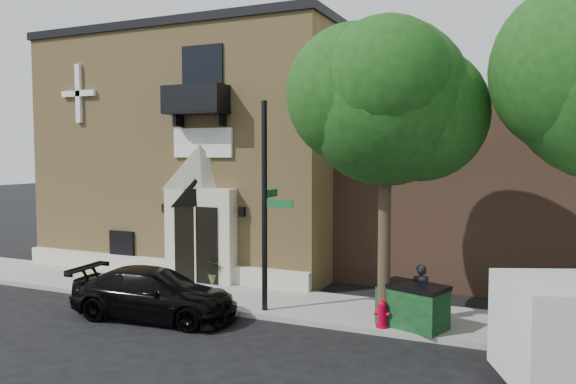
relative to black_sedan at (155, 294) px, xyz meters
name	(u,v)px	position (x,y,z in m)	size (l,w,h in m)	color
ground	(178,309)	(0.03, 1.06, -0.69)	(120.00, 120.00, 0.00)	black
sidewalk	(234,298)	(1.03, 2.56, -0.61)	(42.00, 3.00, 0.15)	gray
church	(227,151)	(-2.95, 9.01, 3.95)	(12.20, 11.01, 9.30)	tan
street_tree_left	(386,100)	(6.06, 1.40, 5.18)	(4.97, 4.38, 7.77)	#38281C
black_sedan	(155,294)	(0.00, 0.00, 0.00)	(1.92, 4.73, 1.37)	black
street_sign	(265,206)	(2.66, 1.51, 2.40)	(0.93, 0.93, 5.83)	black
fire_hydrant	(382,314)	(6.06, 1.30, -0.19)	(0.40, 0.32, 0.70)	#A6001F
dumpster	(412,305)	(6.74, 1.65, 0.02)	(1.91, 1.47, 1.10)	black
planter	(216,272)	(-0.29, 3.66, -0.14)	(0.72, 0.62, 0.79)	#456229
pedestrian_near	(420,293)	(6.83, 2.21, 0.22)	(0.55, 0.36, 1.51)	black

